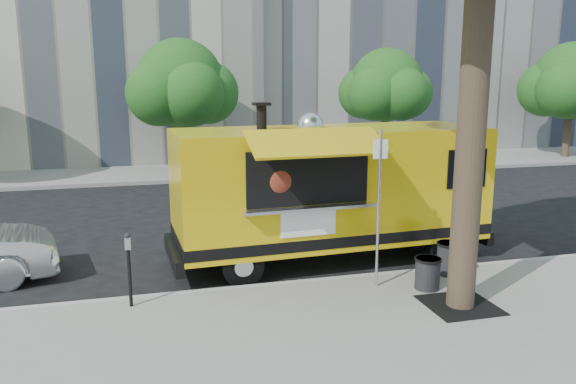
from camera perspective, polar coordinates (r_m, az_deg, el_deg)
The scene contains 13 objects.
ground at distance 12.04m, azimuth -0.95°, elevation -8.29°, with size 120.00×120.00×0.00m, color black.
sidewalk at distance 8.51m, azimuth 5.80°, elevation -16.68°, with size 60.00×6.00×0.15m, color gray.
curb at distance 11.17m, azimuth 0.20°, elevation -9.50°, with size 60.00×0.14×0.16m, color #999993.
far_sidewalk at distance 24.97m, azimuth -8.41°, elevation 2.23°, with size 60.00×5.00×0.15m, color gray.
tree_well at distance 10.52m, azimuth 17.06°, elevation -10.93°, with size 1.20×1.20×0.02m, color black.
far_tree_b at distance 23.75m, azimuth -10.90°, elevation 10.79°, with size 3.60×3.60×5.50m.
far_tree_c at distance 25.72m, azimuth 9.95°, elevation 10.61°, with size 3.24×3.24×5.21m.
far_tree_d at distance 31.38m, azimuth 26.90°, elevation 10.02°, with size 3.78×3.78×5.64m.
sign_post at distance 10.59m, azimuth 9.21°, elevation -0.80°, with size 0.28×0.06×3.00m.
parking_meter at distance 10.14m, azimuth -15.88°, elevation -6.75°, with size 0.11×0.11×1.33m.
food_truck at distance 12.47m, azimuth 4.27°, elevation 0.36°, with size 7.28×3.59×3.55m.
trash_bin_left at distance 11.93m, azimuth 16.08°, elevation -6.40°, with size 0.55×0.55×0.66m.
trash_bin_right at distance 11.03m, azimuth 14.00°, elevation -7.93°, with size 0.50×0.50×0.61m.
Camera 1 is at (-2.70, -10.99, 4.10)m, focal length 35.00 mm.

